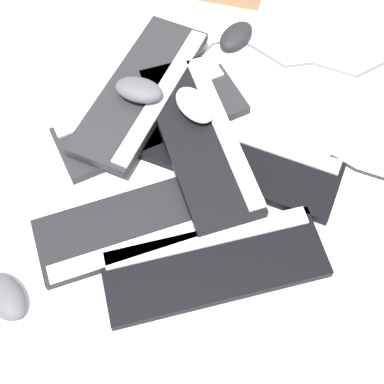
{
  "coord_description": "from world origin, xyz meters",
  "views": [
    {
      "loc": [
        -0.47,
        0.33,
        1.01
      ],
      "look_at": [
        -0.02,
        0.02,
        0.03
      ],
      "focal_mm": 50.0,
      "sensor_mm": 36.0,
      "label": 1
    }
  ],
  "objects": [
    {
      "name": "mouse_3",
      "position": [
        0.32,
        0.03,
        0.02
      ],
      "size": [
        0.11,
        0.07,
        0.04
      ],
      "primitive_type": "ellipsoid",
      "rotation": [
        0.0,
        0.0,
        3.22
      ],
      "color": "silver",
      "rests_on": "ground"
    },
    {
      "name": "cable_0",
      "position": [
        0.18,
        -0.37,
        0.0
      ],
      "size": [
        0.31,
        0.48,
        0.01
      ],
      "color": "#59595B",
      "rests_on": "ground"
    },
    {
      "name": "keyboard_3",
      "position": [
        -0.01,
        -0.12,
        0.01
      ],
      "size": [
        0.45,
        0.36,
        0.03
      ],
      "color": "black",
      "rests_on": "ground"
    },
    {
      "name": "mouse_4",
      "position": [
        0.13,
        -0.09,
        0.08
      ],
      "size": [
        0.11,
        0.07,
        0.04
      ],
      "primitive_type": "ellipsoid",
      "rotation": [
        0.0,
        0.0,
        3.16
      ],
      "color": "silver",
      "rests_on": "keyboard_5"
    },
    {
      "name": "keyboard_4",
      "position": [
        0.26,
        -0.03,
        0.04
      ],
      "size": [
        0.35,
        0.45,
        0.03
      ],
      "color": "#232326",
      "rests_on": "keyboard_0"
    },
    {
      "name": "keyboard_5",
      "position": [
        0.07,
        -0.07,
        0.04
      ],
      "size": [
        0.46,
        0.27,
        0.03
      ],
      "color": "black",
      "rests_on": "keyboard_3"
    },
    {
      "name": "keyboard_1",
      "position": [
        -0.02,
        0.14,
        0.01
      ],
      "size": [
        0.26,
        0.46,
        0.03
      ],
      "color": "black",
      "rests_on": "ground"
    },
    {
      "name": "mouse_0",
      "position": [
        0.24,
        -0.02,
        0.08
      ],
      "size": [
        0.13,
        0.12,
        0.04
      ],
      "primitive_type": "ellipsoid",
      "rotation": [
        0.0,
        0.0,
        0.66
      ],
      "color": "#4C4C51",
      "rests_on": "keyboard_4"
    },
    {
      "name": "keyboard_2",
      "position": [
        -0.17,
        0.07,
        0.01
      ],
      "size": [
        0.3,
        0.46,
        0.03
      ],
      "color": "black",
      "rests_on": "ground"
    },
    {
      "name": "keyboard_0",
      "position": [
        0.2,
        -0.02,
        0.01
      ],
      "size": [
        0.21,
        0.46,
        0.03
      ],
      "color": "#232326",
      "rests_on": "ground"
    },
    {
      "name": "ground_plane",
      "position": [
        0.0,
        0.0,
        0.0
      ],
      "size": [
        3.2,
        3.2,
        0.0
      ],
      "primitive_type": "plane",
      "color": "white"
    },
    {
      "name": "mouse_2",
      "position": [
        -0.0,
        0.44,
        0.02
      ],
      "size": [
        0.11,
        0.07,
        0.04
      ],
      "primitive_type": "ellipsoid",
      "rotation": [
        0.0,
        0.0,
        3.18
      ],
      "color": "#4C4C51",
      "rests_on": "ground"
    },
    {
      "name": "mouse_5",
      "position": [
        0.29,
        -0.33,
        0.02
      ],
      "size": [
        0.1,
        0.12,
        0.04
      ],
      "primitive_type": "ellipsoid",
      "rotation": [
        0.0,
        0.0,
        5.02
      ],
      "color": "black",
      "rests_on": "ground"
    }
  ]
}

